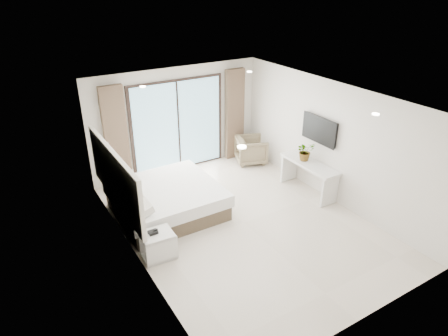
% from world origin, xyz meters
% --- Properties ---
extents(ground, '(6.20, 6.20, 0.00)m').
position_xyz_m(ground, '(0.00, 0.00, 0.00)').
color(ground, beige).
rests_on(ground, ground).
extents(room_shell, '(4.62, 6.22, 2.72)m').
position_xyz_m(room_shell, '(-0.20, 0.88, 1.58)').
color(room_shell, silver).
rests_on(room_shell, ground).
extents(bed, '(2.17, 2.07, 0.75)m').
position_xyz_m(bed, '(-1.22, 1.21, 0.32)').
color(bed, brown).
rests_on(bed, ground).
extents(nightstand, '(0.59, 0.50, 0.52)m').
position_xyz_m(nightstand, '(-1.97, -0.12, 0.26)').
color(nightstand, silver).
rests_on(nightstand, ground).
extents(phone, '(0.16, 0.13, 0.05)m').
position_xyz_m(phone, '(-2.03, -0.09, 0.55)').
color(phone, black).
rests_on(phone, nightstand).
extents(console_desk, '(0.49, 1.57, 0.77)m').
position_xyz_m(console_desk, '(2.04, 0.31, 0.56)').
color(console_desk, silver).
rests_on(console_desk, ground).
extents(plant, '(0.50, 0.54, 0.36)m').
position_xyz_m(plant, '(2.04, 0.50, 0.95)').
color(plant, '#33662D').
rests_on(plant, console_desk).
extents(armchair, '(0.95, 0.98, 0.80)m').
position_xyz_m(armchair, '(1.85, 2.40, 0.40)').
color(armchair, '#8E825D').
rests_on(armchair, ground).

